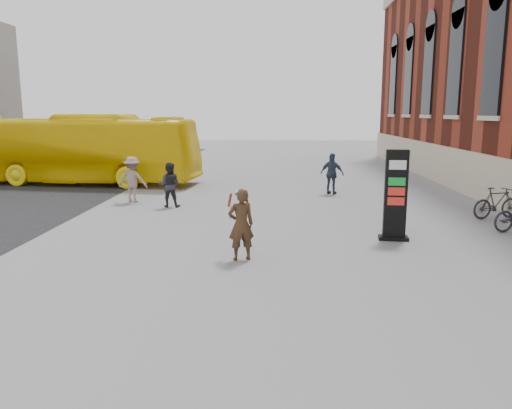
{
  "coord_description": "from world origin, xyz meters",
  "views": [
    {
      "loc": [
        1.54,
        -11.2,
        3.37
      ],
      "look_at": [
        1.05,
        0.92,
        1.12
      ],
      "focal_mm": 35.0,
      "sensor_mm": 36.0,
      "label": 1
    }
  ],
  "objects_px": {
    "woman": "(241,224)",
    "pedestrian_b": "(133,180)",
    "pedestrian_a": "(169,185)",
    "bus": "(75,149)",
    "bike_7": "(497,203)",
    "pedestrian_c": "(332,174)",
    "info_pylon": "(396,195)"
  },
  "relations": [
    {
      "from": "woman",
      "to": "pedestrian_a",
      "type": "xyz_separation_m",
      "value": [
        -3.03,
        6.45,
        -0.05
      ]
    },
    {
      "from": "pedestrian_a",
      "to": "pedestrian_b",
      "type": "relative_size",
      "value": 0.93
    },
    {
      "from": "woman",
      "to": "pedestrian_c",
      "type": "xyz_separation_m",
      "value": [
        3.11,
        9.51,
        -0.0
      ]
    },
    {
      "from": "bus",
      "to": "pedestrian_c",
      "type": "bearing_deg",
      "value": -96.11
    },
    {
      "from": "woman",
      "to": "bike_7",
      "type": "bearing_deg",
      "value": -167.2
    },
    {
      "from": "bus",
      "to": "bike_7",
      "type": "distance_m",
      "value": 18.23
    },
    {
      "from": "woman",
      "to": "bus",
      "type": "bearing_deg",
      "value": -73.18
    },
    {
      "from": "woman",
      "to": "pedestrian_b",
      "type": "xyz_separation_m",
      "value": [
        -4.63,
        7.35,
        0.01
      ]
    },
    {
      "from": "bike_7",
      "to": "pedestrian_a",
      "type": "bearing_deg",
      "value": 65.07
    },
    {
      "from": "pedestrian_b",
      "to": "pedestrian_c",
      "type": "xyz_separation_m",
      "value": [
        7.74,
        2.16,
        -0.01
      ]
    },
    {
      "from": "info_pylon",
      "to": "pedestrian_b",
      "type": "relative_size",
      "value": 1.4
    },
    {
      "from": "bus",
      "to": "pedestrian_b",
      "type": "bearing_deg",
      "value": -132.92
    },
    {
      "from": "pedestrian_b",
      "to": "pedestrian_c",
      "type": "relative_size",
      "value": 1.01
    },
    {
      "from": "bus",
      "to": "pedestrian_c",
      "type": "distance_m",
      "value": 12.22
    },
    {
      "from": "bus",
      "to": "bike_7",
      "type": "xyz_separation_m",
      "value": [
        16.62,
        -7.39,
        -1.13
      ]
    },
    {
      "from": "pedestrian_b",
      "to": "bike_7",
      "type": "xyz_separation_m",
      "value": [
        12.48,
        -2.51,
        -0.35
      ]
    },
    {
      "from": "info_pylon",
      "to": "pedestrian_c",
      "type": "relative_size",
      "value": 1.41
    },
    {
      "from": "pedestrian_b",
      "to": "bike_7",
      "type": "height_order",
      "value": "pedestrian_b"
    },
    {
      "from": "bus",
      "to": "pedestrian_c",
      "type": "height_order",
      "value": "bus"
    },
    {
      "from": "pedestrian_c",
      "to": "info_pylon",
      "type": "bearing_deg",
      "value": 123.06
    },
    {
      "from": "info_pylon",
      "to": "bike_7",
      "type": "distance_m",
      "value": 4.88
    },
    {
      "from": "info_pylon",
      "to": "bus",
      "type": "relative_size",
      "value": 0.21
    },
    {
      "from": "woman",
      "to": "pedestrian_b",
      "type": "bearing_deg",
      "value": -76.62
    },
    {
      "from": "woman",
      "to": "pedestrian_b",
      "type": "distance_m",
      "value": 8.68
    },
    {
      "from": "woman",
      "to": "pedestrian_a",
      "type": "bearing_deg",
      "value": -83.65
    },
    {
      "from": "bus",
      "to": "pedestrian_b",
      "type": "distance_m",
      "value": 6.45
    },
    {
      "from": "pedestrian_a",
      "to": "bike_7",
      "type": "bearing_deg",
      "value": 173.07
    },
    {
      "from": "info_pylon",
      "to": "pedestrian_a",
      "type": "distance_m",
      "value": 8.3
    },
    {
      "from": "bus",
      "to": "pedestrian_a",
      "type": "relative_size",
      "value": 7.33
    },
    {
      "from": "pedestrian_a",
      "to": "pedestrian_c",
      "type": "height_order",
      "value": "pedestrian_c"
    },
    {
      "from": "bus",
      "to": "woman",
      "type": "bearing_deg",
      "value": -137.58
    },
    {
      "from": "info_pylon",
      "to": "bike_7",
      "type": "xyz_separation_m",
      "value": [
        3.9,
        2.84,
        -0.69
      ]
    }
  ]
}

